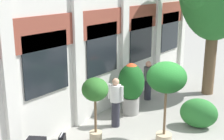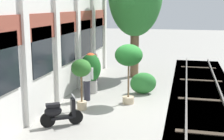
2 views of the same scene
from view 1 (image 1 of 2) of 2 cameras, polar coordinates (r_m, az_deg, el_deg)
name	(u,v)px [view 1 (image 1 of 2)]	position (r m, az deg, el deg)	size (l,w,h in m)	color
apartment_facade	(69,4)	(9.41, -7.82, 11.82)	(14.89, 0.64, 7.54)	silver
potted_plant_tall_urn	(166,81)	(8.47, 9.93, -1.97)	(1.08, 1.08, 2.36)	tan
potted_plant_low_pan	(95,95)	(8.52, -3.10, -4.53)	(0.73, 0.73, 1.91)	tan
potted_plant_ribbed_drum	(131,85)	(10.57, 3.52, -2.69)	(0.90, 0.90, 1.79)	gray
resident_by_doorway	(116,101)	(9.68, 0.66, -5.67)	(0.34, 0.53, 1.58)	#282833
resident_watching_tracks	(148,79)	(11.97, 6.60, -1.71)	(0.53, 0.34, 1.52)	#282833
topiary_hedge	(199,113)	(10.12, 15.56, -7.61)	(1.15, 0.70, 0.94)	#2D7A33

